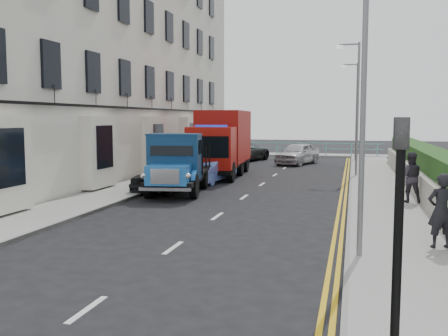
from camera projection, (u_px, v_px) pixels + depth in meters
ground at (198, 230)px, 13.86m from camera, size 120.00×120.00×0.00m
pavement_west at (151, 182)px, 23.82m from camera, size 2.40×38.00×0.12m
pavement_east at (381, 190)px, 21.20m from camera, size 2.60×38.00×0.12m
promenade at (302, 155)px, 41.79m from camera, size 30.00×2.50×0.12m
sea_plane at (324, 140)px, 71.65m from camera, size 120.00×120.00×0.00m
terrace_west at (106, 46)px, 28.04m from camera, size 6.31×30.20×14.25m
garden_east at (430, 172)px, 20.64m from camera, size 1.45×28.00×1.75m
seafront_railing at (301, 149)px, 40.96m from camera, size 13.00×0.08×1.11m
lamp_near at (358, 75)px, 10.49m from camera, size 1.23×0.18×7.00m
lamp_mid at (355, 101)px, 25.90m from camera, size 1.23×0.18×7.00m
lamp_far at (355, 106)px, 35.54m from camera, size 1.23×0.18×7.00m
traffic_signal at (399, 214)px, 5.28m from camera, size 0.16×0.20×3.10m
bedford_lorry at (176, 167)px, 20.08m from camera, size 2.78×5.39×2.45m
red_lorry at (222, 141)px, 26.82m from camera, size 2.71×6.84×3.51m
parked_car_front at (167, 174)px, 21.43m from camera, size 2.15×4.30×1.41m
parked_car_mid at (209, 169)px, 24.11m from camera, size 1.86×4.07×1.29m
parked_car_rear at (229, 157)px, 32.03m from camera, size 2.20×4.56×1.28m
seafront_car_left at (246, 152)px, 36.58m from camera, size 3.39×5.09×1.30m
seafront_car_right at (298, 153)px, 33.70m from camera, size 3.00×4.66×1.48m
pedestrian_east_near at (441, 211)px, 11.40m from camera, size 0.72×0.58×1.73m
pedestrian_east_far at (410, 177)px, 17.69m from camera, size 0.89×0.70×1.78m
pedestrian_west_near at (173, 157)px, 26.45m from camera, size 1.16×0.76×1.84m
pedestrian_west_far at (176, 161)px, 24.85m from camera, size 0.97×0.90×1.67m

